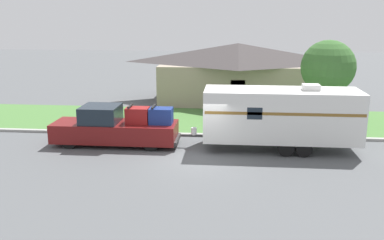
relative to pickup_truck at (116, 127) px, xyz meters
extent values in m
plane|color=#515456|center=(4.42, -1.79, -0.92)|extent=(120.00, 120.00, 0.00)
cube|color=#999993|center=(4.42, 1.96, -0.85)|extent=(80.00, 0.30, 0.14)
cube|color=#477538|center=(4.42, 5.61, -0.91)|extent=(80.00, 7.00, 0.03)
cube|color=gray|center=(6.29, 12.17, 0.55)|extent=(11.50, 6.44, 2.95)
pyramid|color=#3D3838|center=(6.29, 12.17, 2.77)|extent=(12.42, 6.95, 1.48)
cube|color=#4C3828|center=(6.29, 8.98, 0.13)|extent=(1.00, 0.06, 2.10)
cylinder|color=black|center=(-2.19, -0.83, -0.51)|extent=(0.83, 0.28, 0.83)
cylinder|color=black|center=(-2.19, 0.83, -0.51)|extent=(0.83, 0.28, 0.83)
cylinder|color=black|center=(1.98, -0.83, -0.51)|extent=(0.83, 0.28, 0.83)
cylinder|color=black|center=(1.98, 0.83, -0.51)|extent=(0.83, 0.28, 0.83)
cube|color=maroon|center=(-1.41, 0.00, -0.22)|extent=(3.60, 2.03, 0.95)
cube|color=#19232D|center=(-0.76, 0.00, 0.68)|extent=(1.87, 1.87, 0.85)
cube|color=maroon|center=(1.75, 0.00, -0.22)|extent=(2.72, 2.03, 0.95)
cube|color=#333333|center=(3.17, 0.00, -0.57)|extent=(0.12, 1.83, 0.20)
cube|color=maroon|center=(1.15, 0.00, 0.66)|extent=(1.15, 0.85, 0.80)
cube|color=black|center=(0.79, 0.00, 1.14)|extent=(0.10, 0.94, 0.08)
cube|color=navy|center=(2.35, 0.00, 0.66)|extent=(1.15, 0.85, 0.80)
cube|color=black|center=(1.98, 0.00, 1.14)|extent=(0.10, 0.94, 0.08)
cylinder|color=black|center=(8.48, -1.10, -0.54)|extent=(0.76, 0.22, 0.76)
cylinder|color=black|center=(8.48, 1.10, -0.54)|extent=(0.76, 0.22, 0.76)
cylinder|color=black|center=(9.32, -1.10, -0.54)|extent=(0.76, 0.22, 0.76)
cylinder|color=black|center=(9.32, 1.10, -0.54)|extent=(0.76, 0.22, 0.76)
cube|color=silver|center=(8.30, 0.00, 0.85)|extent=(7.50, 2.48, 2.46)
cube|color=brown|center=(8.30, -1.25, 1.16)|extent=(7.35, 0.01, 0.14)
cube|color=#383838|center=(3.96, 0.00, -0.33)|extent=(1.19, 0.12, 0.10)
cylinder|color=silver|center=(4.02, 0.00, -0.10)|extent=(0.28, 0.28, 0.36)
cube|color=silver|center=(9.65, 0.00, 2.22)|extent=(0.80, 0.68, 0.28)
cube|color=#19232D|center=(6.95, -1.25, 1.16)|extent=(0.70, 0.01, 0.56)
cylinder|color=brown|center=(5.79, 2.52, -0.42)|extent=(0.09, 0.09, 1.00)
cube|color=black|center=(5.79, 2.52, 0.19)|extent=(0.48, 0.20, 0.22)
cylinder|color=brown|center=(11.47, 5.05, 0.25)|extent=(0.24, 0.24, 2.34)
sphere|color=#38662D|center=(11.47, 5.05, 2.61)|extent=(3.17, 3.17, 3.17)
camera|label=1|loc=(5.85, -20.67, 5.62)|focal=40.00mm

